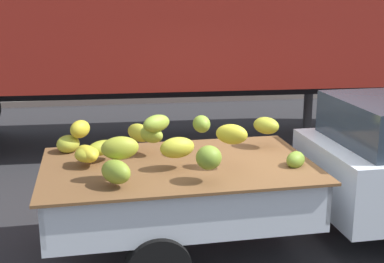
{
  "coord_description": "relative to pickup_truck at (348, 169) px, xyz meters",
  "views": [
    {
      "loc": [
        -1.77,
        -5.41,
        2.87
      ],
      "look_at": [
        -0.94,
        0.1,
        1.4
      ],
      "focal_mm": 48.53,
      "sensor_mm": 36.0,
      "label": 1
    }
  ],
  "objects": [
    {
      "name": "ground",
      "position": [
        -0.9,
        -0.02,
        -0.89
      ],
      "size": [
        220.0,
        220.0,
        0.0
      ],
      "primitive_type": "plane",
      "color": "#28282B"
    },
    {
      "name": "semi_trailer",
      "position": [
        -2.15,
        4.55,
        1.65
      ],
      "size": [
        12.05,
        2.85,
        3.95
      ],
      "rotation": [
        0.0,
        0.0,
        -0.02
      ],
      "color": "maroon",
      "rests_on": "ground"
    },
    {
      "name": "pickup_truck",
      "position": [
        0.0,
        0.0,
        0.0
      ],
      "size": [
        5.27,
        2.02,
        1.7
      ],
      "rotation": [
        0.0,
        0.0,
        0.04
      ],
      "color": "silver",
      "rests_on": "ground"
    },
    {
      "name": "curb_strip",
      "position": [
        -0.9,
        8.81,
        -0.81
      ],
      "size": [
        80.0,
        0.8,
        0.16
      ],
      "primitive_type": "cube",
      "color": "gray",
      "rests_on": "ground"
    }
  ]
}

